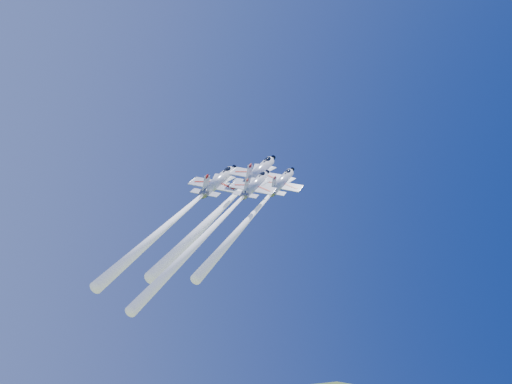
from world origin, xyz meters
TOP-DOWN VIEW (x-y plane):
  - jet_lead at (-8.48, -3.52)m, footprint 34.32×26.91m
  - jet_left at (-15.22, 1.60)m, footprint 33.19×26.01m
  - jet_right at (-6.34, -9.29)m, footprint 29.32×23.10m
  - jet_slot at (-16.90, -13.64)m, footprint 30.74×24.59m

SIDE VIEW (x-z plane):
  - jet_slot at x=-16.90m, z-range 64.41..98.06m
  - jet_right at x=-6.34m, z-range 69.04..100.30m
  - jet_left at x=-15.22m, z-range 67.66..102.70m
  - jet_lead at x=-8.48m, z-range 68.91..105.19m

